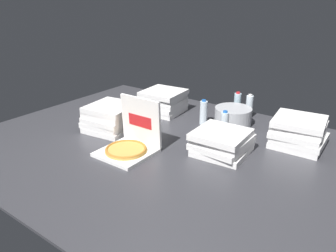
{
  "coord_description": "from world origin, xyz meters",
  "views": [
    {
      "loc": [
        1.41,
        -1.9,
        1.15
      ],
      "look_at": [
        -0.05,
        0.1,
        0.14
      ],
      "focal_mm": 35.14,
      "sensor_mm": 36.0,
      "label": 1
    }
  ],
  "objects": [
    {
      "name": "ice_bucket",
      "position": [
        0.21,
        0.76,
        0.08
      ],
      "size": [
        0.34,
        0.34,
        0.17
      ],
      "primitive_type": "cylinder",
      "color": "#B7BABF",
      "rests_on": "ground_plane"
    },
    {
      "name": "open_pizza_box",
      "position": [
        -0.18,
        -0.22,
        0.08
      ],
      "size": [
        0.38,
        0.39,
        0.41
      ],
      "color": "white",
      "rests_on": "ground_plane"
    },
    {
      "name": "ground_plane",
      "position": [
        0.0,
        0.0,
        -0.01
      ],
      "size": [
        3.2,
        2.4,
        0.02
      ],
      "primitive_type": "cube",
      "color": "#38383D"
    },
    {
      "name": "water_bottle_2",
      "position": [
        0.25,
        1.03,
        0.11
      ],
      "size": [
        0.07,
        0.07,
        0.24
      ],
      "color": "white",
      "rests_on": "ground_plane"
    },
    {
      "name": "pizza_stack_right_near",
      "position": [
        -0.52,
        0.66,
        0.12
      ],
      "size": [
        0.44,
        0.43,
        0.23
      ],
      "color": "white",
      "rests_on": "ground_plane"
    },
    {
      "name": "pizza_stack_center_near",
      "position": [
        0.4,
        0.17,
        0.09
      ],
      "size": [
        0.41,
        0.42,
        0.19
      ],
      "color": "white",
      "rests_on": "ground_plane"
    },
    {
      "name": "water_bottle_0",
      "position": [
        0.28,
        0.46,
        0.11
      ],
      "size": [
        0.07,
        0.07,
        0.24
      ],
      "color": "white",
      "rests_on": "ground_plane"
    },
    {
      "name": "pizza_stack_right_far",
      "position": [
        0.83,
        0.66,
        0.12
      ],
      "size": [
        0.43,
        0.43,
        0.23
      ],
      "color": "white",
      "rests_on": "ground_plane"
    },
    {
      "name": "water_bottle_3",
      "position": [
        -0.02,
        0.62,
        0.11
      ],
      "size": [
        0.07,
        0.07,
        0.24
      ],
      "color": "white",
      "rests_on": "ground_plane"
    },
    {
      "name": "pizza_stack_left_mid",
      "position": [
        -0.62,
        0.01,
        0.12
      ],
      "size": [
        0.45,
        0.44,
        0.23
      ],
      "color": "white",
      "rests_on": "ground_plane"
    },
    {
      "name": "water_bottle_1",
      "position": [
        0.12,
        1.03,
        0.11
      ],
      "size": [
        0.07,
        0.07,
        0.24
      ],
      "color": "silver",
      "rests_on": "ground_plane"
    }
  ]
}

